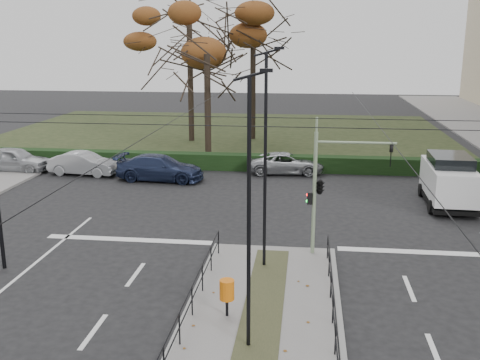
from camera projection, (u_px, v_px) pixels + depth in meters
The scene contains 18 objects.
ground at pixel (264, 308), 17.31m from camera, with size 140.00×140.00×0.00m, color black.
median_island at pixel (256, 349), 14.88m from camera, with size 4.40×15.00×0.14m, color slate.
park at pixel (224, 133), 48.79m from camera, with size 38.00×26.00×0.10m, color black.
hedge at pixel (193, 161), 35.78m from camera, with size 38.00×1.00×1.00m, color black.
median_railing at pixel (256, 320), 14.57m from camera, with size 4.14×13.24×0.92m.
catenary at pixel (269, 188), 18.03m from camera, with size 20.00×34.00×6.00m.
traffic_light at pixel (322, 184), 20.73m from camera, with size 3.17×1.82×4.66m.
litter_bin at pixel (227, 290), 16.37m from camera, with size 0.44×0.44×1.13m.
streetlamp_median_near at pixel (249, 213), 14.05m from camera, with size 0.61×0.12×7.26m.
streetlamp_median_far at pixel (266, 159), 19.29m from camera, with size 0.64×0.13×7.68m.
parked_car_first at pixel (14, 159), 34.95m from camera, with size 1.82×4.51×1.54m, color #989B9F.
parked_car_second at pixel (84, 164), 34.09m from camera, with size 1.47×4.21×1.39m, color #989B9F.
parked_car_third at pixel (160, 168), 32.77m from camera, with size 2.08×5.12×1.49m, color #1C2542.
parked_car_fourth at pixel (286, 163), 34.48m from camera, with size 2.11×4.57×1.27m, color #989B9F.
white_van at pixel (448, 179), 27.68m from camera, with size 2.38×4.95×2.56m.
rust_tree at pixel (189, 23), 43.01m from camera, with size 10.23×10.23×12.00m.
bare_tree_center at pixel (253, 30), 43.94m from camera, with size 7.45×7.45×12.31m.
bare_tree_near at pixel (207, 62), 37.31m from camera, with size 6.42×6.42×9.28m.
Camera 1 is at (1.17, -15.78, 8.09)m, focal length 42.00 mm.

